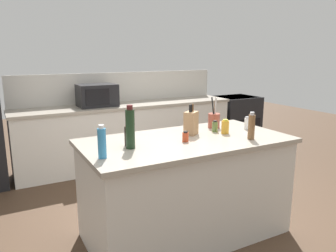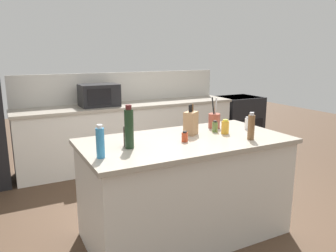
# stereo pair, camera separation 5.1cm
# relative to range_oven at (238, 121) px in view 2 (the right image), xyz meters

# --- Properties ---
(ground_plane) EXTENTS (14.00, 14.00, 0.00)m
(ground_plane) POSITION_rel_range_oven_xyz_m (-2.41, -2.20, -0.47)
(ground_plane) COLOR #473323
(back_counter_run) EXTENTS (3.38, 0.66, 0.94)m
(back_counter_run) POSITION_rel_range_oven_xyz_m (-2.11, 0.00, 0.00)
(back_counter_run) COLOR beige
(back_counter_run) RESTS_ON ground_plane
(wall_backsplash) EXTENTS (3.34, 0.03, 0.46)m
(wall_backsplash) POSITION_rel_range_oven_xyz_m (-2.11, 0.32, 0.70)
(wall_backsplash) COLOR beige
(wall_backsplash) RESTS_ON back_counter_run
(kitchen_island) EXTENTS (1.88, 0.97, 0.94)m
(kitchen_island) POSITION_rel_range_oven_xyz_m (-2.41, -2.20, 0.00)
(kitchen_island) COLOR beige
(kitchen_island) RESTS_ON ground_plane
(range_oven) EXTENTS (0.76, 0.65, 0.92)m
(range_oven) POSITION_rel_range_oven_xyz_m (0.00, 0.00, 0.00)
(range_oven) COLOR black
(range_oven) RESTS_ON ground_plane
(microwave) EXTENTS (0.55, 0.39, 0.32)m
(microwave) POSITION_rel_range_oven_xyz_m (-2.58, 0.00, 0.63)
(microwave) COLOR black
(microwave) RESTS_ON back_counter_run
(knife_block) EXTENTS (0.16, 0.16, 0.29)m
(knife_block) POSITION_rel_range_oven_xyz_m (-2.29, -2.08, 0.59)
(knife_block) COLOR #A87C54
(knife_block) RESTS_ON kitchen_island
(utensil_crock) EXTENTS (0.12, 0.12, 0.32)m
(utensil_crock) POSITION_rel_range_oven_xyz_m (-1.93, -1.95, 0.56)
(utensil_crock) COLOR brown
(utensil_crock) RESTS_ON kitchen_island
(pepper_grinder) EXTENTS (0.06, 0.06, 0.25)m
(pepper_grinder) POSITION_rel_range_oven_xyz_m (-1.90, -2.48, 0.59)
(pepper_grinder) COLOR brown
(pepper_grinder) RESTS_ON kitchen_island
(soy_sauce_bottle) EXTENTS (0.06, 0.06, 0.18)m
(soy_sauce_bottle) POSITION_rel_range_oven_xyz_m (-2.96, -2.16, 0.56)
(soy_sauce_bottle) COLOR black
(soy_sauce_bottle) RESTS_ON kitchen_island
(dish_soap_bottle) EXTENTS (0.06, 0.06, 0.25)m
(dish_soap_bottle) POSITION_rel_range_oven_xyz_m (-3.24, -2.38, 0.59)
(dish_soap_bottle) COLOR #3384BC
(dish_soap_bottle) RESTS_ON kitchen_island
(spice_jar_paprika) EXTENTS (0.06, 0.06, 0.10)m
(spice_jar_paprika) POSITION_rel_range_oven_xyz_m (-2.47, -2.28, 0.52)
(spice_jar_paprika) COLOR #B73D1E
(spice_jar_paprika) RESTS_ON kitchen_island
(salt_shaker) EXTENTS (0.05, 0.05, 0.13)m
(salt_shaker) POSITION_rel_range_oven_xyz_m (-1.67, -2.16, 0.53)
(salt_shaker) COLOR silver
(salt_shaker) RESTS_ON kitchen_island
(honey_jar) EXTENTS (0.07, 0.07, 0.14)m
(honey_jar) POSITION_rel_range_oven_xyz_m (-1.98, -2.21, 0.54)
(honey_jar) COLOR gold
(honey_jar) RESTS_ON kitchen_island
(spice_jar_oregano) EXTENTS (0.06, 0.06, 0.11)m
(spice_jar_oregano) POSITION_rel_range_oven_xyz_m (-2.02, -2.10, 0.53)
(spice_jar_oregano) COLOR #567038
(spice_jar_oregano) RESTS_ON kitchen_island
(wine_bottle) EXTENTS (0.07, 0.07, 0.36)m
(wine_bottle) POSITION_rel_range_oven_xyz_m (-2.97, -2.24, 0.64)
(wine_bottle) COLOR black
(wine_bottle) RESTS_ON kitchen_island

